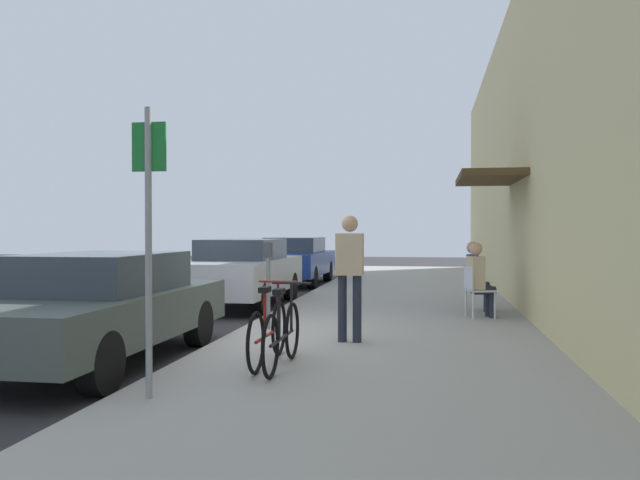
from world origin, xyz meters
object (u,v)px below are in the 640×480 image
bicycle_1 (282,335)px  cafe_chair_0 (476,288)px  street_sign (149,229)px  parking_meter (268,279)px  seated_patron_0 (479,277)px  parked_car_0 (98,306)px  parked_car_2 (295,260)px  cafe_chair_1 (472,284)px  parked_car_1 (241,271)px  pedestrian_standing (350,268)px  bicycle_0 (268,332)px  seated_patron_1 (476,274)px

bicycle_1 → cafe_chair_0: (2.37, 4.55, 0.14)m
bicycle_1 → street_sign: bearing=-121.8°
parking_meter → seated_patron_0: 3.77m
parked_car_0 → parked_car_2: bearing=90.0°
seated_patron_0 → parked_car_0: bearing=-139.2°
street_sign → cafe_chair_1: bearing=64.7°
cafe_chair_1 → parked_car_1: bearing=168.1°
bicycle_1 → seated_patron_0: bearing=62.0°
parking_meter → pedestrian_standing: 1.67m
bicycle_1 → parked_car_2: bearing=101.3°
bicycle_0 → seated_patron_1: seated_patron_1 is taller
parking_meter → seated_patron_1: (3.26, 2.74, -0.07)m
seated_patron_0 → cafe_chair_1: (-0.06, 0.87, -0.19)m
seated_patron_0 → seated_patron_1: (-0.00, 0.86, 0.00)m
parked_car_0 → bicycle_0: (2.19, -0.22, -0.22)m
parking_meter → cafe_chair_0: bearing=30.1°
bicycle_1 → cafe_chair_0: bicycle_1 is taller
parked_car_0 → pedestrian_standing: bearing=24.7°
parked_car_1 → pedestrian_standing: bearing=-58.1°
parked_car_1 → parked_car_0: bearing=-90.0°
cafe_chair_0 → seated_patron_1: seated_patron_1 is taller
street_sign → seated_patron_1: (3.31, 6.87, -0.82)m
seated_patron_0 → seated_patron_1: bearing=90.0°
parking_meter → cafe_chair_1: size_ratio=1.52×
parked_car_2 → seated_patron_1: (4.81, -6.56, 0.08)m
street_sign → seated_patron_0: street_sign is taller
parked_car_2 → seated_patron_0: 8.85m
street_sign → pedestrian_standing: (1.42, 3.19, -0.52)m
bicycle_0 → cafe_chair_1: bearing=63.9°
bicycle_0 → pedestrian_standing: bearing=65.0°
parking_meter → cafe_chair_1: parking_meter is taller
bicycle_0 → parked_car_2: bearing=100.5°
bicycle_1 → seated_patron_1: 5.96m
seated_patron_1 → bicycle_1: bearing=-114.0°
bicycle_0 → seated_patron_0: size_ratio=1.33×
parking_meter → seated_patron_1: size_ratio=1.02×
bicycle_0 → bicycle_1: bearing=-42.4°
parking_meter → bicycle_1: parking_meter is taller
parked_car_0 → cafe_chair_0: (4.76, 4.15, -0.08)m
parked_car_0 → bicycle_0: 2.21m
parked_car_2 → pedestrian_standing: bearing=-74.1°
parked_car_1 → parked_car_2: size_ratio=1.00×
parked_car_0 → parked_car_1: (0.00, 6.03, 0.05)m
parking_meter → bicycle_0: bearing=-75.7°
street_sign → pedestrian_standing: street_sign is taller
cafe_chair_1 → pedestrian_standing: pedestrian_standing is taller
parked_car_0 → parking_meter: parking_meter is taller
cafe_chair_1 → seated_patron_1: seated_patron_1 is taller
cafe_chair_0 → parked_car_2: bearing=122.6°
bicycle_1 → pedestrian_standing: bearing=73.3°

